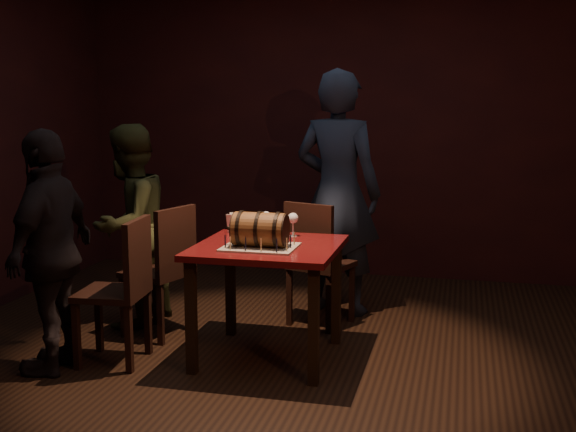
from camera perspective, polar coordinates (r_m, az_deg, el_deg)
The scene contains 16 objects.
room_shell at distance 4.38m, azimuth -1.10°, elevation 5.75°, with size 5.04×5.04×2.80m.
pub_table at distance 4.62m, azimuth -1.60°, elevation -3.61°, with size 0.90×0.90×0.75m.
cake_board at distance 4.49m, azimuth -2.22°, elevation -2.47°, with size 0.45×0.35×0.01m, color #9E917F.
barrel_cake at distance 4.47m, azimuth -2.24°, elevation -1.07°, with size 0.39×0.23×0.23m.
birthday_candles at distance 4.48m, azimuth -2.22°, elevation -1.89°, with size 0.40×0.30×0.09m.
wine_glass_left at distance 4.90m, azimuth -3.40°, elevation -0.17°, with size 0.07×0.07×0.16m.
wine_glass_mid at distance 4.90m, azimuth -1.73°, elevation -0.14°, with size 0.07×0.07×0.16m.
wine_glass_right at distance 4.84m, azimuth 0.40°, elevation -0.26°, with size 0.07×0.07×0.16m.
pint_of_ale at distance 4.76m, azimuth -2.42°, elevation -0.97°, with size 0.07×0.07×0.15m.
menu_card at distance 5.01m, azimuth -4.22°, elevation -0.57°, with size 0.10×0.05×0.13m, color white, non-canonical shape.
chair_back at distance 5.28m, azimuth 2.19°, elevation -3.27°, with size 0.51×0.51×0.93m.
chair_left_rear at distance 5.13m, azimuth -9.66°, elevation -3.78°, with size 0.50×0.50×0.93m.
chair_left_front at distance 4.67m, azimuth -12.87°, elevation -5.17°, with size 0.43×0.43×0.93m.
person_back at distance 5.60m, azimuth 3.96°, elevation 1.84°, with size 0.69×0.45×1.89m, color #1A2234.
person_left_rear at distance 5.43m, azimuth -12.42°, elevation -0.75°, with size 0.72×0.56×1.49m, color #33361B.
person_left_front at distance 4.63m, azimuth -18.20°, elevation -2.68°, with size 0.88×0.37×1.50m, color black.
Camera 1 is at (1.12, -4.23, 1.67)m, focal length 45.00 mm.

